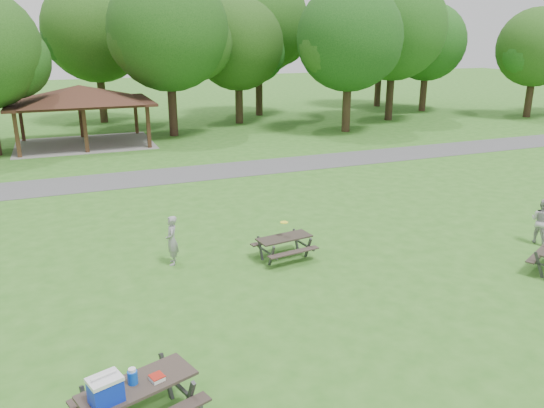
% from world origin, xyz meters
% --- Properties ---
extents(ground, '(160.00, 160.00, 0.00)m').
position_xyz_m(ground, '(0.00, 0.00, 0.00)').
color(ground, '#316D1F').
rests_on(ground, ground).
extents(asphalt_path, '(120.00, 3.20, 0.02)m').
position_xyz_m(asphalt_path, '(0.00, 14.00, 0.01)').
color(asphalt_path, '#4C4C4F').
rests_on(asphalt_path, ground).
extents(pavilion, '(8.60, 7.01, 3.76)m').
position_xyz_m(pavilion, '(-4.00, 24.00, 3.06)').
color(pavilion, '#3D2616').
rests_on(pavilion, ground).
extents(tree_row_e, '(8.40, 8.00, 11.02)m').
position_xyz_m(tree_row_e, '(2.10, 25.03, 6.78)').
color(tree_row_e, black).
rests_on(tree_row_e, ground).
extents(tree_row_f, '(7.35, 7.00, 9.55)m').
position_xyz_m(tree_row_f, '(8.09, 28.53, 5.84)').
color(tree_row_f, black).
rests_on(tree_row_f, ground).
extents(tree_row_g, '(7.77, 7.40, 10.25)m').
position_xyz_m(tree_row_g, '(14.09, 22.03, 6.33)').
color(tree_row_g, '#2F2215').
rests_on(tree_row_g, ground).
extents(tree_row_h, '(8.61, 8.20, 11.37)m').
position_xyz_m(tree_row_h, '(20.10, 25.53, 7.03)').
color(tree_row_h, black).
rests_on(tree_row_h, ground).
extents(tree_row_i, '(7.14, 6.80, 9.52)m').
position_xyz_m(tree_row_i, '(26.08, 29.03, 5.91)').
color(tree_row_i, '#322016').
rests_on(tree_row_i, ground).
extents(tree_row_j, '(6.72, 6.40, 8.96)m').
position_xyz_m(tree_row_j, '(32.08, 22.53, 5.56)').
color(tree_row_j, black).
rests_on(tree_row_j, ground).
extents(tree_deep_b, '(8.40, 8.00, 11.13)m').
position_xyz_m(tree_deep_b, '(-1.90, 33.03, 6.89)').
color(tree_deep_b, '#312215').
rests_on(tree_deep_b, ground).
extents(tree_deep_c, '(8.82, 8.40, 11.90)m').
position_xyz_m(tree_deep_c, '(11.10, 32.03, 7.44)').
color(tree_deep_c, black).
rests_on(tree_deep_c, ground).
extents(tree_deep_d, '(8.40, 8.00, 11.27)m').
position_xyz_m(tree_deep_d, '(24.10, 33.53, 7.03)').
color(tree_deep_d, black).
rests_on(tree_deep_d, ground).
extents(picnic_table_near, '(2.45, 2.19, 1.42)m').
position_xyz_m(picnic_table_near, '(-4.75, -3.61, 0.81)').
color(picnic_table_near, '#312823').
rests_on(picnic_table_near, ground).
extents(picnic_table_middle, '(1.90, 1.61, 0.75)m').
position_xyz_m(picnic_table_middle, '(0.77, 2.40, 0.55)').
color(picnic_table_middle, '#2A241E').
rests_on(picnic_table_middle, ground).
extents(frisbee_in_flight, '(0.26, 0.26, 0.02)m').
position_xyz_m(frisbee_in_flight, '(0.79, 2.47, 1.18)').
color(frisbee_in_flight, yellow).
rests_on(frisbee_in_flight, ground).
extents(frisbee_thrower, '(0.48, 0.63, 1.55)m').
position_xyz_m(frisbee_thrower, '(-2.57, 3.29, 0.77)').
color(frisbee_thrower, gray).
rests_on(frisbee_thrower, ground).
extents(frisbee_catcher, '(0.72, 0.85, 1.56)m').
position_xyz_m(frisbee_catcher, '(9.32, 0.39, 0.78)').
color(frisbee_catcher, '#ADACAF').
rests_on(frisbee_catcher, ground).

